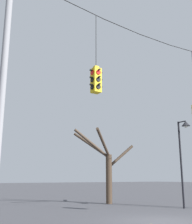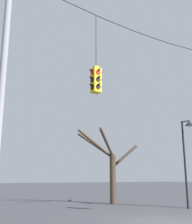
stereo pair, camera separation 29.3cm
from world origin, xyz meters
TOP-DOWN VIEW (x-y plane):
  - ground_plane at (0.00, 0.00)m, footprint 200.00×200.00m
  - utility_pole_left at (-7.16, 0.06)m, footprint 0.23×0.23m
  - span_wire at (-0.00, 0.06)m, footprint 14.33×0.03m
  - traffic_light_near_right_pole at (-3.49, 0.06)m, footprint 0.58×0.58m
  - street_lamp at (4.97, 2.86)m, footprint 0.53×0.91m
  - bare_tree at (2.69, 8.30)m, footprint 4.60×4.13m

SIDE VIEW (x-z plane):
  - ground_plane at x=0.00m, z-range 0.00..0.00m
  - bare_tree at x=2.69m, z-range 0.06..5.41m
  - street_lamp at x=4.97m, z-range 1.44..6.84m
  - utility_pole_left at x=-7.16m, z-range -0.01..9.53m
  - traffic_light_near_right_pole at x=-3.49m, z-range 3.96..7.44m
  - span_wire at x=0.00m, z-range 8.36..9.05m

